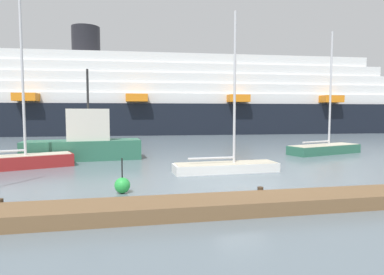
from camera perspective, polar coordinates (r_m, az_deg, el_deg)
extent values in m
plane|color=slate|center=(16.56, 8.20, -8.63)|extent=(600.00, 600.00, 0.00)
cube|color=brown|center=(13.20, 13.51, -10.90)|extent=(24.71, 1.88, 0.53)
cylinder|color=#423323|center=(13.84, -30.34, -10.44)|extent=(0.24, 0.24, 0.64)
cylinder|color=#423323|center=(14.10, 11.75, -9.65)|extent=(0.24, 0.24, 0.64)
cube|color=#2D6B51|center=(31.92, 21.95, -1.93)|extent=(7.50, 4.03, 0.77)
cube|color=beige|center=(31.88, 21.98, -1.21)|extent=(7.18, 3.79, 0.04)
cylinder|color=silver|center=(32.25, 22.90, 7.76)|extent=(0.17, 0.17, 10.08)
cylinder|color=silver|center=(31.06, 20.74, -0.70)|extent=(3.15, 1.06, 0.14)
cube|color=maroon|center=(24.68, -28.17, -3.81)|extent=(7.21, 4.06, 0.85)
cube|color=beige|center=(24.62, -28.21, -2.79)|extent=(6.90, 3.83, 0.04)
cylinder|color=silver|center=(24.69, -27.39, 11.17)|extent=(0.17, 0.17, 11.99)
cube|color=white|center=(20.67, 5.90, -5.22)|extent=(6.64, 1.91, 0.56)
cube|color=beige|center=(20.63, 5.91, -4.40)|extent=(6.37, 1.77, 0.04)
cylinder|color=silver|center=(20.62, 7.41, 8.47)|extent=(0.16, 0.16, 9.29)
cylinder|color=silver|center=(20.29, 3.37, -3.59)|extent=(2.96, 0.25, 0.13)
cube|color=#2D6B51|center=(27.21, -18.34, -2.07)|extent=(8.99, 3.29, 1.54)
cube|color=silver|center=(27.05, -17.51, 2.16)|extent=(3.32, 2.19, 2.46)
cylinder|color=#262626|center=(27.09, -17.65, 8.02)|extent=(0.18, 0.18, 3.08)
sphere|color=green|center=(15.63, -11.99, -8.11)|extent=(0.72, 0.72, 0.72)
cylinder|color=black|center=(15.47, -12.04, -5.17)|extent=(0.06, 0.06, 0.90)
cube|color=black|center=(60.05, -1.44, 3.29)|extent=(94.57, 17.62, 5.17)
cube|color=white|center=(60.09, -1.45, 6.57)|extent=(86.98, 15.69, 1.69)
cube|color=white|center=(60.17, -1.45, 8.18)|extent=(81.76, 14.75, 1.69)
cube|color=white|center=(60.31, -1.46, 9.78)|extent=(76.54, 13.80, 1.69)
cube|color=white|center=(60.49, -1.46, 11.38)|extent=(71.32, 12.86, 1.69)
cube|color=white|center=(60.72, -1.46, 12.96)|extent=(66.10, 11.92, 1.69)
cube|color=orange|center=(55.69, -26.81, 6.27)|extent=(3.51, 2.79, 1.19)
cube|color=orange|center=(52.84, -9.52, 6.81)|extent=(3.51, 2.79, 1.19)
cube|color=orange|center=(55.00, 8.01, 6.73)|extent=(3.51, 2.79, 1.19)
cube|color=orange|center=(61.64, 22.96, 6.17)|extent=(3.51, 2.79, 1.19)
cylinder|color=black|center=(61.67, -17.91, 15.64)|extent=(4.74, 4.74, 4.70)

